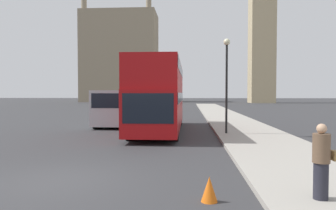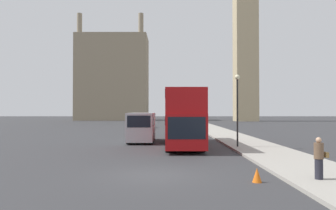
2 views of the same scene
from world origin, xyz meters
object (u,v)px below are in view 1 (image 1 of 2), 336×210
red_double_decker_bus (159,93)px  street_lamp (227,70)px  white_van (116,107)px  parked_sedan (144,105)px  pedestrian (322,162)px

red_double_decker_bus → street_lamp: 4.49m
red_double_decker_bus → white_van: red_double_decker_bus is taller
parked_sedan → red_double_decker_bus: bearing=-80.3°
pedestrian → parked_sedan: bearing=102.8°
red_double_decker_bus → pedestrian: bearing=-70.9°
white_van → street_lamp: (7.29, -5.03, 2.24)m
red_double_decker_bus → parked_sedan: 27.90m
red_double_decker_bus → street_lamp: (3.86, -1.90, 1.26)m
white_van → red_double_decker_bus: bearing=-42.5°
street_lamp → red_double_decker_bus: bearing=153.8°
white_van → street_lamp: size_ratio=1.16×
street_lamp → parked_sedan: size_ratio=1.17×
pedestrian → white_van: bearing=116.1°
red_double_decker_bus → white_van: size_ratio=1.90×
red_double_decker_bus → pedestrian: 13.95m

